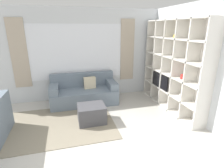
{
  "coord_description": "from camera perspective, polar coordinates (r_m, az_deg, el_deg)",
  "views": [
    {
      "loc": [
        -0.34,
        -2.06,
        2.14
      ],
      "look_at": [
        0.68,
        1.8,
        0.85
      ],
      "focal_mm": 28.0,
      "sensor_mm": 36.0,
      "label": 1
    }
  ],
  "objects": [
    {
      "name": "wall_back",
      "position": [
        5.43,
        -11.29,
        9.28
      ],
      "size": [
        6.3,
        0.11,
        2.7
      ],
      "color": "silver",
      "rests_on": "ground_plane"
    },
    {
      "name": "wall_right",
      "position": [
        4.78,
        23.33,
        6.94
      ],
      "size": [
        0.07,
        4.47,
        2.7
      ],
      "primitive_type": "cube",
      "color": "silver",
      "rests_on": "ground_plane"
    },
    {
      "name": "area_rug",
      "position": [
        4.35,
        -19.11,
        -12.6
      ],
      "size": [
        2.84,
        1.82,
        0.01
      ],
      "primitive_type": "cube",
      "color": "gray",
      "rests_on": "ground_plane"
    },
    {
      "name": "shelving_unit",
      "position": [
        4.93,
        19.35,
        5.49
      ],
      "size": [
        0.37,
        2.48,
        2.35
      ],
      "color": "silver",
      "rests_on": "ground_plane"
    },
    {
      "name": "couch_main",
      "position": [
        5.24,
        -9.1,
        -2.78
      ],
      "size": [
        1.89,
        0.87,
        0.84
      ],
      "color": "slate",
      "rests_on": "ground_plane"
    },
    {
      "name": "ottoman",
      "position": [
        4.19,
        -6.68,
        -9.6
      ],
      "size": [
        0.63,
        0.53,
        0.43
      ],
      "color": "#47474C",
      "rests_on": "ground_plane"
    }
  ]
}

